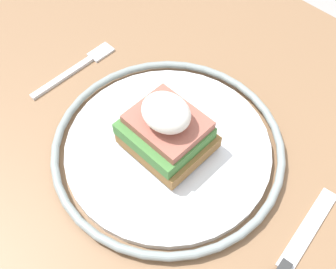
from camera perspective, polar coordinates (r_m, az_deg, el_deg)
dining_table at (r=0.60m, az=-0.67°, el=-11.38°), size 1.03×0.81×0.72m
plate at (r=0.52m, az=0.00°, el=-1.71°), size 0.29×0.29×0.02m
sandwich at (r=0.49m, az=-0.21°, el=0.80°), size 0.10×0.09×0.08m
fork at (r=0.63m, az=-12.16°, el=8.85°), size 0.02×0.14×0.00m
knife at (r=0.48m, az=15.79°, el=-16.46°), size 0.04×0.18×0.01m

